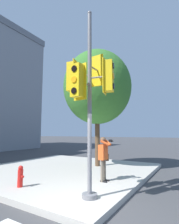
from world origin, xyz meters
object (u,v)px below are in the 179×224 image
object	(u,v)px
traffic_signal_pole	(90,86)
fire_hydrant	(20,176)
person_photographer	(104,155)
street_tree	(97,87)

from	to	relation	value
traffic_signal_pole	fire_hydrant	size ratio (longest dim) A/B	8.04
person_photographer	fire_hydrant	distance (m)	3.00
person_photographer	street_tree	distance (m)	4.59
traffic_signal_pole	street_tree	xyz separation A→B (m)	(4.28, 2.08, 1.23)
person_photographer	traffic_signal_pole	bearing A→B (deg)	-166.21
person_photographer	street_tree	size ratio (longest dim) A/B	0.25
traffic_signal_pole	fire_hydrant	world-z (taller)	traffic_signal_pole
street_tree	traffic_signal_pole	bearing A→B (deg)	-154.05
traffic_signal_pole	fire_hydrant	distance (m)	3.78
traffic_signal_pole	street_tree	bearing A→B (deg)	25.95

